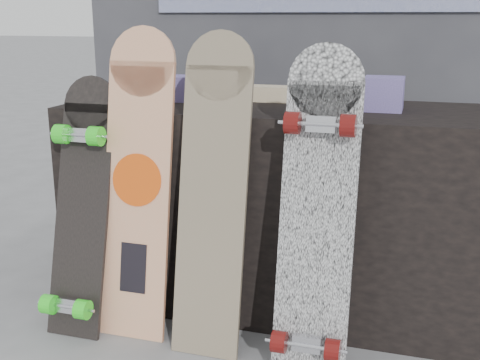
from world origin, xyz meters
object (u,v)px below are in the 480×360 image
(vendor_table, at_px, (273,206))
(longboard_geisha, at_px, (138,175))
(skateboard_dark, at_px, (81,203))
(longboard_celtic, at_px, (213,185))
(longboard_cascadia, at_px, (317,211))

(vendor_table, height_order, longboard_geisha, longboard_geisha)
(skateboard_dark, bearing_deg, vendor_table, 33.04)
(vendor_table, relative_size, longboard_celtic, 1.47)
(longboard_celtic, bearing_deg, skateboard_dark, -177.36)
(vendor_table, height_order, skateboard_dark, skateboard_dark)
(longboard_geisha, height_order, skateboard_dark, longboard_geisha)
(longboard_celtic, distance_m, longboard_cascadia, 0.38)
(longboard_cascadia, bearing_deg, longboard_celtic, 169.30)
(longboard_celtic, height_order, skateboard_dark, longboard_celtic)
(longboard_geisha, height_order, longboard_celtic, longboard_geisha)
(vendor_table, xyz_separation_m, longboard_cascadia, (0.25, -0.45, 0.14))
(longboard_geisha, relative_size, longboard_cascadia, 1.04)
(longboard_celtic, xyz_separation_m, skateboard_dark, (-0.50, -0.02, -0.10))
(skateboard_dark, bearing_deg, longboard_celtic, 2.64)
(longboard_cascadia, distance_m, skateboard_dark, 0.88)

